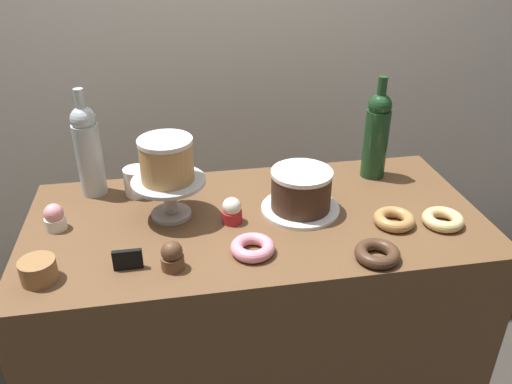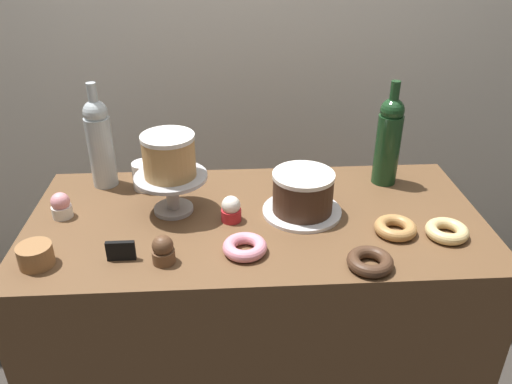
{
  "view_description": "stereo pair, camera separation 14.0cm",
  "coord_description": "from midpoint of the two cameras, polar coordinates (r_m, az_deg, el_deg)",
  "views": [
    {
      "loc": [
        -0.21,
        -1.21,
        1.7
      ],
      "look_at": [
        0.0,
        0.0,
        1.03
      ],
      "focal_mm": 36.11,
      "sensor_mm": 36.0,
      "label": 1
    },
    {
      "loc": [
        -0.07,
        -1.23,
        1.7
      ],
      "look_at": [
        0.0,
        0.0,
        1.03
      ],
      "focal_mm": 36.11,
      "sensor_mm": 36.0,
      "label": 2
    }
  ],
  "objects": [
    {
      "name": "cake_stand_pedestal",
      "position": [
        1.44,
        -6.6,
        0.51
      ],
      "size": [
        0.2,
        0.2,
        0.11
      ],
      "color": "#B2B2B7",
      "rests_on": "display_counter"
    },
    {
      "name": "wine_bottle_green",
      "position": [
        1.64,
        16.88,
        5.54
      ],
      "size": [
        0.08,
        0.08,
        0.33
      ],
      "color": "#193D1E",
      "rests_on": "display_counter"
    },
    {
      "name": "chocolate_round_cake",
      "position": [
        1.44,
        8.0,
        -0.05
      ],
      "size": [
        0.17,
        0.17,
        0.11
      ],
      "color": "#3D2619",
      "rests_on": "silver_serving_platter"
    },
    {
      "name": "cupcake_chocolate",
      "position": [
        1.26,
        -7.12,
        -6.52
      ],
      "size": [
        0.06,
        0.06,
        0.07
      ],
      "color": "brown",
      "rests_on": "display_counter"
    },
    {
      "name": "cupcake_vanilla",
      "position": [
        1.41,
        0.06,
        -2.02
      ],
      "size": [
        0.06,
        0.06,
        0.07
      ],
      "color": "red",
      "rests_on": "display_counter"
    },
    {
      "name": "price_sign_chalkboard",
      "position": [
        1.29,
        -11.76,
        -6.49
      ],
      "size": [
        0.07,
        0.01,
        0.05
      ],
      "color": "black",
      "rests_on": "display_counter"
    },
    {
      "name": "cupcake_strawberry",
      "position": [
        1.5,
        -18.33,
        -1.54
      ],
      "size": [
        0.06,
        0.06,
        0.07
      ],
      "color": "white",
      "rests_on": "display_counter"
    },
    {
      "name": "back_wall",
      "position": [
        2.14,
        0.48,
        17.94
      ],
      "size": [
        6.0,
        0.05,
        2.6
      ],
      "color": "silver",
      "rests_on": "ground_plane"
    },
    {
      "name": "donut_chocolate",
      "position": [
        1.29,
        15.62,
        -7.53
      ],
      "size": [
        0.11,
        0.11,
        0.03
      ],
      "color": "#472D1E",
      "rests_on": "display_counter"
    },
    {
      "name": "donut_maple",
      "position": [
        1.43,
        17.93,
        -3.89
      ],
      "size": [
        0.11,
        0.11,
        0.03
      ],
      "color": "#B27F47",
      "rests_on": "display_counter"
    },
    {
      "name": "display_counter",
      "position": [
        1.74,
        2.4,
        -16.28
      ],
      "size": [
        1.27,
        0.61,
        0.95
      ],
      "color": "brown",
      "rests_on": "ground_plane"
    },
    {
      "name": "wine_bottle_clear",
      "position": [
        1.6,
        -14.55,
        5.36
      ],
      "size": [
        0.08,
        0.08,
        0.33
      ],
      "color": "#B2BCC1",
      "rests_on": "display_counter"
    },
    {
      "name": "donut_glazed",
      "position": [
        1.47,
        23.01,
        -4.09
      ],
      "size": [
        0.11,
        0.11,
        0.03
      ],
      "color": "#E0C17F",
      "rests_on": "display_counter"
    },
    {
      "name": "white_layer_cake",
      "position": [
        1.4,
        -6.82,
        3.98
      ],
      "size": [
        0.15,
        0.15,
        0.12
      ],
      "color": "tan",
      "rests_on": "cake_stand_pedestal"
    },
    {
      "name": "coffee_cup_ceramic",
      "position": [
        1.59,
        -9.74,
        1.73
      ],
      "size": [
        0.08,
        0.08,
        0.09
      ],
      "color": "white",
      "rests_on": "display_counter"
    },
    {
      "name": "silver_serving_platter",
      "position": [
        1.47,
        7.83,
        -2.18
      ],
      "size": [
        0.22,
        0.22,
        0.01
      ],
      "color": "white",
      "rests_on": "display_counter"
    },
    {
      "name": "cookie_stack",
      "position": [
        1.32,
        -20.49,
        -6.69
      ],
      "size": [
        0.08,
        0.08,
        0.06
      ],
      "color": "olive",
      "rests_on": "display_counter"
    },
    {
      "name": "donut_pink",
      "position": [
        1.29,
        1.88,
        -6.22
      ],
      "size": [
        0.11,
        0.11,
        0.03
      ],
      "color": "pink",
      "rests_on": "display_counter"
    }
  ]
}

